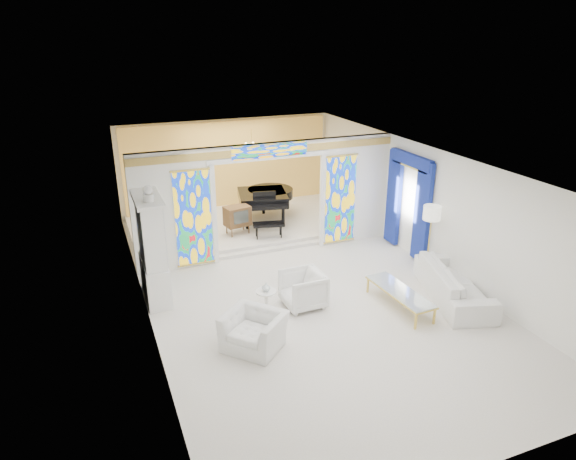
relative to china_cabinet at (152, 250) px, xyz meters
name	(u,v)px	position (x,y,z in m)	size (l,w,h in m)	color
floor	(299,284)	(3.22, -0.60, -1.17)	(12.00, 12.00, 0.00)	silver
ceiling	(300,160)	(3.22, -0.60, 1.83)	(7.00, 12.00, 0.02)	white
wall_back	(228,165)	(3.22, 5.40, 0.33)	(7.00, 0.02, 3.00)	white
wall_front	(486,382)	(3.22, -6.60, 0.33)	(7.00, 0.02, 3.00)	white
wall_left	(141,248)	(-0.28, -0.60, 0.33)	(0.02, 12.00, 3.00)	white
wall_right	(427,207)	(6.72, -0.60, 0.33)	(0.02, 12.00, 3.00)	white
partition_wall	(269,194)	(3.22, 1.40, 0.48)	(7.00, 0.22, 3.00)	white
stained_glass_left	(193,218)	(1.19, 1.29, 0.13)	(0.90, 0.04, 2.40)	gold
stained_glass_right	(340,199)	(5.25, 1.29, 0.13)	(0.90, 0.04, 2.40)	gold
stained_glass_transom	(270,151)	(3.22, 1.29, 1.65)	(2.00, 0.04, 0.34)	gold
alcove_platform	(246,224)	(3.22, 3.50, -1.08)	(6.80, 3.80, 0.18)	silver
gold_curtain_back	(229,166)	(3.22, 5.28, 0.33)	(6.70, 0.10, 2.90)	#F0B653
chandelier	(251,145)	(3.42, 3.40, 1.38)	(0.48, 0.48, 0.30)	gold
blue_drapes	(408,196)	(6.62, 0.10, 0.41)	(0.14, 1.85, 2.65)	navy
china_cabinet	(152,250)	(0.00, 0.00, 0.00)	(0.56, 1.46, 2.72)	white
armchair_left	(254,331)	(1.42, -2.66, -0.82)	(1.08, 0.94, 0.70)	white
armchair_right	(303,289)	(2.90, -1.57, -0.77)	(0.85, 0.87, 0.80)	white
sofa	(454,283)	(6.17, -2.51, -0.79)	(2.58, 1.01, 0.75)	white
side_table	(266,299)	(2.05, -1.59, -0.81)	(0.50, 0.50, 0.54)	white
vase	(266,287)	(2.05, -1.59, -0.53)	(0.18, 0.18, 0.19)	white
coffee_table	(400,292)	(4.81, -2.41, -0.79)	(0.67, 1.87, 0.41)	silver
floor_lamp	(432,216)	(6.42, -1.18, 0.31)	(0.48, 0.48, 1.73)	gold
grand_piano	(266,196)	(3.88, 3.52, -0.27)	(2.05, 2.78, 1.07)	black
tv_console	(237,216)	(2.70, 2.65, -0.46)	(0.77, 0.59, 0.81)	brown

